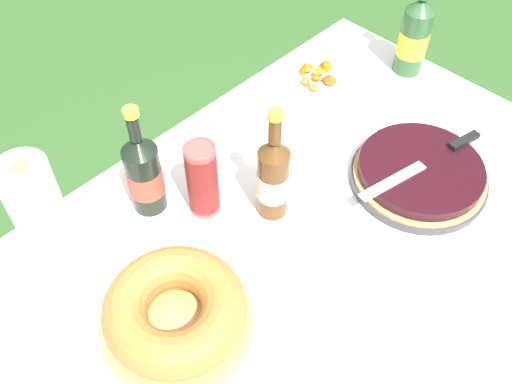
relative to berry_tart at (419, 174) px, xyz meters
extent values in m
cube|color=#A87A47|center=(-0.35, 0.01, -0.05)|extent=(1.57, 1.12, 0.03)
cylinder|color=#A87A47|center=(0.37, 0.51, -0.41)|extent=(0.06, 0.06, 0.69)
cube|color=white|center=(-0.35, 0.01, -0.03)|extent=(1.58, 1.13, 0.00)
cube|color=white|center=(-0.35, 0.58, -0.08)|extent=(1.58, 0.00, 0.10)
cube|color=white|center=(0.43, 0.01, -0.08)|extent=(0.00, 1.13, 0.10)
cylinder|color=#38383D|center=(0.00, 0.00, -0.02)|extent=(0.33, 0.33, 0.02)
cylinder|color=tan|center=(0.00, 0.00, 0.00)|extent=(0.32, 0.32, 0.01)
cylinder|color=black|center=(0.00, 0.00, 0.02)|extent=(0.30, 0.30, 0.03)
cube|color=silver|center=(-0.09, 0.02, 0.03)|extent=(0.19, 0.07, 0.00)
cube|color=black|center=(0.14, -0.03, 0.04)|extent=(0.09, 0.04, 0.01)
cylinder|color=tan|center=(-0.66, 0.13, -0.02)|extent=(0.32, 0.32, 0.01)
torus|color=#AD7033|center=(-0.66, 0.13, 0.02)|extent=(0.29, 0.29, 0.09)
cylinder|color=#E04C47|center=(-0.42, 0.31, 0.02)|extent=(0.07, 0.07, 0.09)
cylinder|color=#E04C47|center=(-0.42, 0.31, 0.03)|extent=(0.07, 0.07, 0.09)
cylinder|color=#E04C47|center=(-0.42, 0.31, 0.05)|extent=(0.07, 0.07, 0.09)
cylinder|color=#E04C47|center=(-0.42, 0.31, 0.06)|extent=(0.07, 0.07, 0.09)
cylinder|color=#E04C47|center=(-0.42, 0.31, 0.07)|extent=(0.07, 0.07, 0.09)
cylinder|color=#E04C47|center=(-0.42, 0.31, 0.08)|extent=(0.07, 0.07, 0.09)
cylinder|color=#E04C47|center=(-0.42, 0.31, 0.10)|extent=(0.07, 0.07, 0.09)
cylinder|color=#E04C47|center=(-0.42, 0.31, 0.11)|extent=(0.07, 0.07, 0.09)
cylinder|color=#E04C47|center=(-0.42, 0.31, 0.12)|extent=(0.07, 0.07, 0.09)
torus|color=#E04C47|center=(-0.42, 0.31, 0.17)|extent=(0.07, 0.07, 0.01)
cylinder|color=#2D562D|center=(0.35, 0.28, 0.07)|extent=(0.08, 0.08, 0.20)
cylinder|color=yellow|center=(0.35, 0.28, 0.07)|extent=(0.09, 0.09, 0.07)
cone|color=#2D562D|center=(0.35, 0.28, 0.19)|extent=(0.08, 0.08, 0.04)
cylinder|color=brown|center=(-0.31, 0.20, 0.07)|extent=(0.07, 0.07, 0.19)
cylinder|color=beige|center=(-0.31, 0.20, 0.06)|extent=(0.07, 0.07, 0.07)
cone|color=brown|center=(-0.31, 0.20, 0.18)|extent=(0.07, 0.07, 0.04)
cylinder|color=brown|center=(-0.31, 0.20, 0.23)|extent=(0.03, 0.03, 0.07)
cylinder|color=gold|center=(-0.31, 0.20, 0.27)|extent=(0.03, 0.03, 0.02)
cylinder|color=black|center=(-0.50, 0.41, 0.06)|extent=(0.08, 0.08, 0.18)
cylinder|color=#E54C38|center=(-0.50, 0.41, 0.06)|extent=(0.08, 0.08, 0.07)
cone|color=black|center=(-0.50, 0.41, 0.17)|extent=(0.08, 0.08, 0.04)
cylinder|color=black|center=(-0.50, 0.41, 0.22)|extent=(0.03, 0.03, 0.07)
cylinder|color=gold|center=(-0.50, 0.41, 0.26)|extent=(0.03, 0.03, 0.02)
cylinder|color=white|center=(0.13, 0.43, -0.02)|extent=(0.20, 0.20, 0.01)
torus|color=white|center=(0.13, 0.43, -0.01)|extent=(0.20, 0.20, 0.01)
cone|color=#C45C23|center=(0.08, 0.43, 0.00)|extent=(0.04, 0.04, 0.04)
cone|color=#AC5618|center=(0.13, 0.39, 0.01)|extent=(0.05, 0.05, 0.03)
cone|color=#C67522|center=(0.13, 0.43, 0.01)|extent=(0.04, 0.04, 0.03)
cone|color=#CC650F|center=(0.13, 0.41, -0.01)|extent=(0.04, 0.04, 0.03)
cone|color=#B2651C|center=(0.08, 0.40, 0.00)|extent=(0.04, 0.04, 0.03)
cone|color=#C0590C|center=(0.12, 0.43, 0.00)|extent=(0.03, 0.03, 0.03)
cone|color=#C55B1A|center=(0.11, 0.48, 0.00)|extent=(0.04, 0.04, 0.03)
cone|color=#AB660F|center=(0.17, 0.44, 0.00)|extent=(0.06, 0.06, 0.05)
cone|color=#A75D0E|center=(0.13, 0.47, 0.01)|extent=(0.05, 0.05, 0.03)
cone|color=#BE6E1A|center=(0.14, 0.43, 0.01)|extent=(0.04, 0.05, 0.04)
cylinder|color=white|center=(-0.73, 0.47, 0.10)|extent=(0.11, 0.11, 0.26)
cylinder|color=#9E7A56|center=(-0.73, 0.47, 0.23)|extent=(0.04, 0.04, 0.00)
camera|label=1|loc=(-0.95, -0.37, 1.03)|focal=40.00mm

